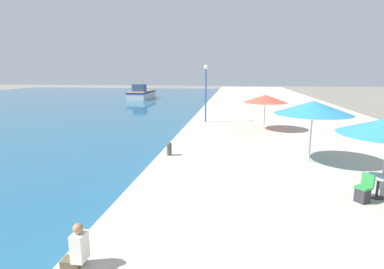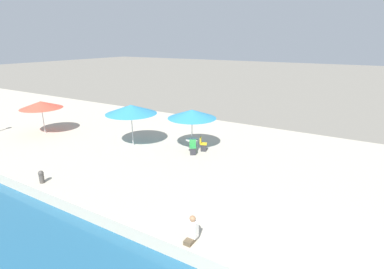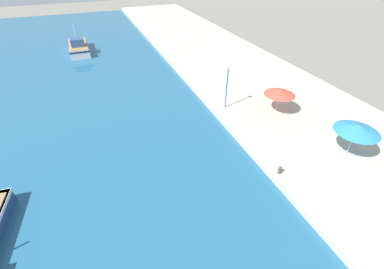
% 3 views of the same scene
% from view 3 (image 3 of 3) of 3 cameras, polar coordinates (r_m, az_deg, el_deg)
% --- Properties ---
extents(quay_promenade, '(16.00, 90.00, 0.61)m').
position_cam_3_polar(quay_promenade, '(42.48, 5.91, 16.83)').
color(quay_promenade, '#BCB29E').
rests_on(quay_promenade, ground_plane).
extents(fishing_boat_mid, '(3.09, 8.11, 4.51)m').
position_cam_3_polar(fishing_boat_mid, '(48.60, -23.86, 17.37)').
color(fishing_boat_mid, silver).
rests_on(fishing_boat_mid, water_basin).
extents(cafe_umbrella_white, '(3.35, 3.35, 2.78)m').
position_cam_3_polar(cafe_umbrella_white, '(23.27, 32.94, 1.14)').
color(cafe_umbrella_white, '#B7B7B7').
rests_on(cafe_umbrella_white, quay_promenade).
extents(cafe_umbrella_striped, '(3.03, 3.03, 2.46)m').
position_cam_3_polar(cafe_umbrella_striped, '(26.81, 18.96, 8.89)').
color(cafe_umbrella_striped, '#B7B7B7').
rests_on(cafe_umbrella_striped, quay_promenade).
extents(mooring_bollard, '(0.26, 0.26, 0.65)m').
position_cam_3_polar(mooring_bollard, '(20.20, 18.94, -7.41)').
color(mooring_bollard, '#4C4742').
rests_on(mooring_bollard, quay_promenade).
extents(lamppost, '(0.36, 0.36, 4.56)m').
position_cam_3_polar(lamppost, '(26.04, 7.87, 11.95)').
color(lamppost, '#28519E').
rests_on(lamppost, quay_promenade).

